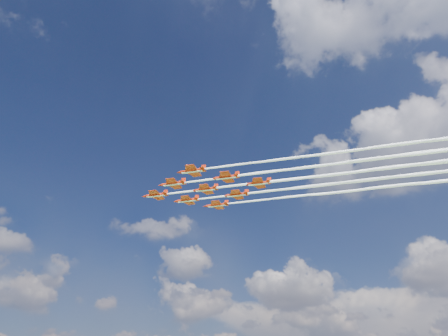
# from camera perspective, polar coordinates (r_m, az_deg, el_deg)

# --- Properties ---
(jet_lead) EXTENTS (144.03, 66.49, 2.54)m
(jet_lead) POSITION_cam_1_polar(r_m,az_deg,el_deg) (152.10, 18.05, -0.32)
(jet_lead) COLOR red
(jet_row2_port) EXTENTS (144.03, 66.49, 2.54)m
(jet_row2_port) POSITION_cam_1_polar(r_m,az_deg,el_deg) (146.62, 21.84, 1.45)
(jet_row2_port) COLOR red
(jet_row2_starb) EXTENTS (144.03, 66.49, 2.54)m
(jet_row2_starb) POSITION_cam_1_polar(r_m,az_deg,el_deg) (159.82, 21.44, -1.09)
(jet_row2_starb) COLOR red
(jet_row3_port) EXTENTS (144.03, 66.49, 2.54)m
(jet_row3_port) POSITION_cam_1_polar(r_m,az_deg,el_deg) (141.98, 25.91, 3.35)
(jet_row3_port) COLOR red
(jet_row3_centre) EXTENTS (144.03, 66.49, 2.54)m
(jet_row3_centre) POSITION_cam_1_polar(r_m,az_deg,el_deg) (154.86, 25.15, 0.56)
(jet_row3_centre) COLOR red
(jet_row3_starb) EXTENTS (144.03, 66.49, 2.54)m
(jet_row3_starb) POSITION_cam_1_polar(r_m,az_deg,el_deg) (168.06, 24.51, -1.79)
(jet_row3_starb) COLOR red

